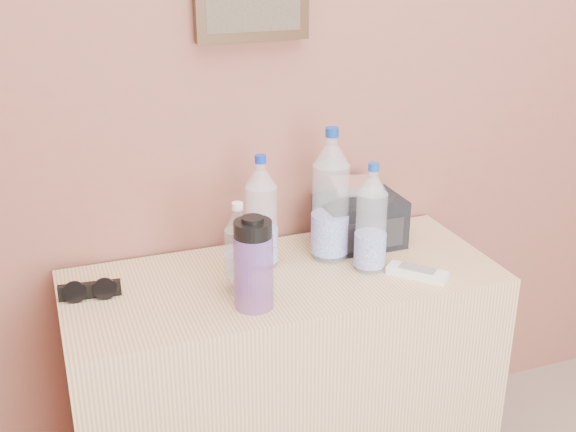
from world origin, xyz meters
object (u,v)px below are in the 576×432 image
object	(u,v)px
dresser	(284,388)
pet_small	(239,253)
sunglasses	(90,290)
ac_remote	(417,273)
toiletry_bag	(360,218)
pet_large_c	(331,202)
pet_large_b	(261,218)
nalgene_bottle	(253,263)
foil_packet	(355,186)
pet_large_d	(371,224)

from	to	relation	value
dresser	pet_small	size ratio (longest dim) A/B	4.82
sunglasses	ac_remote	bearing A→B (deg)	-6.16
dresser	toiletry_bag	bearing A→B (deg)	23.04
dresser	pet_large_c	bearing A→B (deg)	22.09
ac_remote	toiletry_bag	bearing A→B (deg)	149.76
pet_large_b	nalgene_bottle	xyz separation A→B (m)	(-0.09, -0.21, -0.02)
pet_small	foil_packet	world-z (taller)	pet_small
pet_large_b	pet_small	world-z (taller)	pet_large_b
foil_packet	dresser	bearing A→B (deg)	-152.88
pet_large_b	dresser	bearing A→B (deg)	-68.42
sunglasses	ac_remote	world-z (taller)	sunglasses
pet_large_c	pet_small	bearing A→B (deg)	-160.04
pet_large_d	ac_remote	xyz separation A→B (m)	(0.10, -0.08, -0.12)
nalgene_bottle	toiletry_bag	xyz separation A→B (m)	(0.39, 0.24, -0.03)
dresser	pet_large_d	world-z (taller)	pet_large_d
nalgene_bottle	foil_packet	size ratio (longest dim) A/B	1.79
pet_small	nalgene_bottle	distance (m)	0.09
pet_large_c	foil_packet	size ratio (longest dim) A/B	2.83
pet_small	toiletry_bag	distance (m)	0.43
toiletry_bag	foil_packet	bearing A→B (deg)	115.57
dresser	nalgene_bottle	distance (m)	0.50
pet_large_d	foil_packet	size ratio (longest dim) A/B	2.28
ac_remote	toiletry_bag	world-z (taller)	toiletry_bag
toiletry_bag	pet_small	bearing A→B (deg)	-158.28
pet_small	pet_large_c	bearing A→B (deg)	19.96
dresser	ac_remote	world-z (taller)	ac_remote
pet_large_b	ac_remote	size ratio (longest dim) A/B	1.98
pet_small	sunglasses	world-z (taller)	pet_small
pet_small	nalgene_bottle	size ratio (longest dim) A/B	1.02
pet_large_b	ac_remote	xyz separation A→B (m)	(0.36, -0.21, -0.13)
ac_remote	dresser	bearing A→B (deg)	-153.80
pet_large_b	foil_packet	distance (m)	0.30
pet_small	foil_packet	distance (m)	0.44
ac_remote	sunglasses	bearing A→B (deg)	-144.89
pet_large_d	foil_packet	distance (m)	0.18
foil_packet	ac_remote	bearing A→B (deg)	-76.66
nalgene_bottle	toiletry_bag	size ratio (longest dim) A/B	1.00
toiletry_bag	pet_large_c	bearing A→B (deg)	-155.18
pet_small	toiletry_bag	size ratio (longest dim) A/B	1.02
pet_large_b	pet_small	distance (m)	0.16
dresser	ac_remote	bearing A→B (deg)	-21.21
pet_large_d	pet_small	bearing A→B (deg)	179.80
pet_large_c	ac_remote	distance (m)	0.29
dresser	pet_small	bearing A→B (deg)	-162.68
sunglasses	ac_remote	size ratio (longest dim) A/B	0.97
pet_large_c	pet_small	world-z (taller)	pet_large_c
pet_large_c	toiletry_bag	bearing A→B (deg)	24.33
sunglasses	pet_small	bearing A→B (deg)	-8.32
pet_large_d	pet_large_b	bearing A→B (deg)	154.58
pet_large_d	toiletry_bag	distance (m)	0.17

